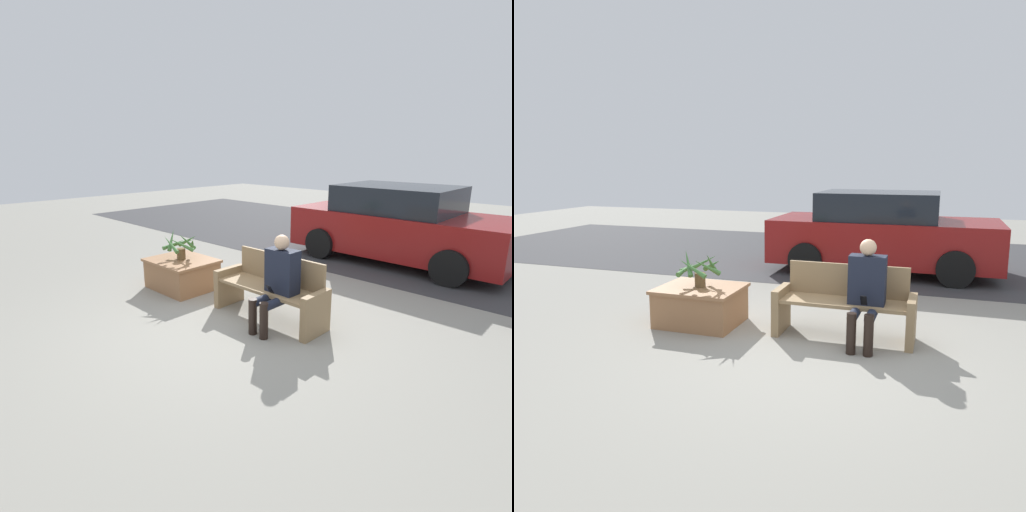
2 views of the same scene
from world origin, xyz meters
The scene contains 7 objects.
ground_plane centered at (0.00, 0.00, 0.00)m, with size 30.00×30.00×0.00m, color gray.
road_surface centered at (0.00, 5.85, 0.00)m, with size 20.00×6.00×0.01m, color #38383A.
bench centered at (0.15, 0.64, 0.40)m, with size 1.60×0.51×0.83m.
person_seated centered at (0.41, 0.46, 0.64)m, with size 0.40×0.60×1.18m.
planter_box centered at (-1.65, 0.52, 0.26)m, with size 1.02×0.85×0.48m.
potted_plant centered at (-1.66, 0.53, 0.71)m, with size 0.58×0.57×0.48m.
parked_car centered at (0.14, 4.45, 0.73)m, with size 4.07×1.98×1.49m.
Camera 1 is at (3.42, -3.08, 2.19)m, focal length 28.00 mm.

